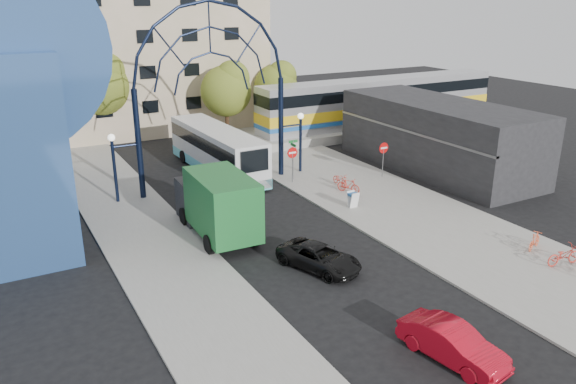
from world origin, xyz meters
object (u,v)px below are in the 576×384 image
city_bus (217,150)px  red_sedan (452,343)px  tree_north_b (100,83)px  bike_far_b (535,241)px  do_not_enter_sign (384,151)px  bike_near_b (348,185)px  gateway_arch (211,58)px  stop_sign (292,156)px  tree_north_c (277,84)px  black_suv (319,257)px  bike_near_a (340,179)px  bike_far_a (564,255)px  street_name_sign (293,151)px  sandwich_board (353,198)px  train_car (380,101)px  tree_north_a (228,88)px  green_truck (216,203)px

city_bus → red_sedan: size_ratio=2.96×
tree_north_b → bike_far_b: tree_north_b is taller
do_not_enter_sign → bike_far_b: size_ratio=1.69×
bike_far_b → do_not_enter_sign: bearing=-22.7°
tree_north_b → city_bus: 14.38m
tree_north_b → bike_near_b: 24.57m
gateway_arch → do_not_enter_sign: size_ratio=5.50×
stop_sign → city_bus: size_ratio=0.21×
tree_north_c → tree_north_b: bearing=172.9°
do_not_enter_sign → red_sedan: bearing=-121.5°
black_suv → bike_near_a: black_suv is taller
gateway_arch → bike_near_a: gateway_arch is taller
do_not_enter_sign → stop_sign: bearing=162.1°
city_bus → bike_far_a: bearing=-70.5°
gateway_arch → street_name_sign: (5.20, -1.40, -6.43)m
black_suv → bike_far_b: 11.16m
black_suv → tree_north_b: bearing=76.8°
sandwich_board → bike_near_a: sandwich_board is taller
do_not_enter_sign → train_car: train_car is taller
gateway_arch → tree_north_c: size_ratio=2.10×
tree_north_a → green_truck: bearing=-115.2°
tree_north_a → tree_north_b: bearing=158.2°
street_name_sign → black_suv: 13.58m
bike_far_b → street_name_sign: bearing=-1.9°
do_not_enter_sign → tree_north_b: 25.09m
black_suv → train_car: bearing=26.8°
gateway_arch → tree_north_c: 18.95m
tree_north_a → tree_north_b: 10.79m
black_suv → bike_near_a: 12.22m
street_name_sign → bike_near_b: street_name_sign is taller
stop_sign → black_suv: 12.85m
bike_near_a → bike_near_b: bike_near_b is taller
train_car → bike_far_b: (-9.80, -25.33, -2.34)m
bike_far_b → black_suv: bearing=51.7°
do_not_enter_sign → tree_north_a: 16.86m
do_not_enter_sign → bike_far_b: 13.43m
tree_north_b → bike_far_b: bearing=-67.1°
train_car → bike_near_a: (-12.72, -12.14, -2.36)m
stop_sign → do_not_enter_sign: (6.20, -2.00, -0.02)m
bike_near_b → bike_far_a: (2.96, -13.55, -0.01)m
tree_north_c → green_truck: size_ratio=0.91×
bike_near_a → bike_far_b: bearing=-75.8°
city_bus → bike_near_b: size_ratio=7.16×
sandwich_board → tree_north_b: (-9.48, 23.95, 4.52)m
stop_sign → tree_north_a: size_ratio=0.36×
do_not_enter_sign → sandwich_board: size_ratio=2.51×
stop_sign → sandwich_board: 6.20m
street_name_sign → sandwich_board: (0.40, -6.62, -1.39)m
street_name_sign → bike_far_a: street_name_sign is taller
tree_north_a → tree_north_c: tree_north_a is taller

